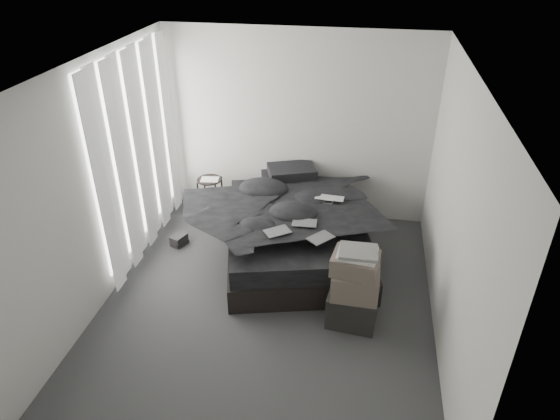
% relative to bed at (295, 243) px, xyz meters
% --- Properties ---
extents(floor, '(3.60, 4.20, 0.01)m').
position_rel_bed_xyz_m(floor, '(-0.16, -1.02, -0.15)').
color(floor, '#353538').
rests_on(floor, ground).
extents(ceiling, '(3.60, 4.20, 0.01)m').
position_rel_bed_xyz_m(ceiling, '(-0.16, -1.02, 2.45)').
color(ceiling, white).
rests_on(ceiling, ground).
extents(wall_back, '(3.60, 0.01, 2.60)m').
position_rel_bed_xyz_m(wall_back, '(-0.16, 1.08, 1.15)').
color(wall_back, silver).
rests_on(wall_back, ground).
extents(wall_front, '(3.60, 0.01, 2.60)m').
position_rel_bed_xyz_m(wall_front, '(-0.16, -3.12, 1.15)').
color(wall_front, silver).
rests_on(wall_front, ground).
extents(wall_left, '(0.01, 4.20, 2.60)m').
position_rel_bed_xyz_m(wall_left, '(-1.96, -1.02, 1.15)').
color(wall_left, silver).
rests_on(wall_left, ground).
extents(wall_right, '(0.01, 4.20, 2.60)m').
position_rel_bed_xyz_m(wall_right, '(1.64, -1.02, 1.15)').
color(wall_right, silver).
rests_on(wall_right, ground).
extents(window_left, '(0.02, 2.00, 2.30)m').
position_rel_bed_xyz_m(window_left, '(-1.94, -0.12, 1.20)').
color(window_left, white).
rests_on(window_left, wall_left).
extents(curtain_left, '(0.06, 2.12, 2.48)m').
position_rel_bed_xyz_m(curtain_left, '(-1.89, -0.12, 1.13)').
color(curtain_left, white).
rests_on(curtain_left, wall_left).
extents(bed, '(2.17, 2.56, 0.30)m').
position_rel_bed_xyz_m(bed, '(0.00, 0.00, 0.00)').
color(bed, black).
rests_on(bed, floor).
extents(mattress, '(2.09, 2.48, 0.24)m').
position_rel_bed_xyz_m(mattress, '(0.00, 0.00, 0.27)').
color(mattress, black).
rests_on(mattress, bed).
extents(duvet, '(2.05, 2.24, 0.26)m').
position_rel_bed_xyz_m(duvet, '(0.01, -0.05, 0.52)').
color(duvet, black).
rests_on(duvet, mattress).
extents(pillow_lower, '(0.76, 0.60, 0.15)m').
position_rel_bed_xyz_m(pillow_lower, '(-0.26, 0.82, 0.46)').
color(pillow_lower, black).
rests_on(pillow_lower, mattress).
extents(pillow_upper, '(0.73, 0.62, 0.14)m').
position_rel_bed_xyz_m(pillow_upper, '(-0.19, 0.82, 0.61)').
color(pillow_upper, black).
rests_on(pillow_upper, pillow_lower).
extents(laptop, '(0.37, 0.25, 0.03)m').
position_rel_bed_xyz_m(laptop, '(0.38, 0.15, 0.66)').
color(laptop, silver).
rests_on(laptop, duvet).
extents(comic_a, '(0.33, 0.31, 0.01)m').
position_rel_bed_xyz_m(comic_a, '(-0.12, -0.64, 0.65)').
color(comic_a, black).
rests_on(comic_a, duvet).
extents(comic_b, '(0.29, 0.19, 0.01)m').
position_rel_bed_xyz_m(comic_b, '(0.16, -0.40, 0.66)').
color(comic_b, black).
rests_on(comic_b, duvet).
extents(comic_c, '(0.32, 0.33, 0.01)m').
position_rel_bed_xyz_m(comic_c, '(0.37, -0.68, 0.66)').
color(comic_c, black).
rests_on(comic_c, duvet).
extents(side_stand, '(0.35, 0.35, 0.62)m').
position_rel_bed_xyz_m(side_stand, '(-1.31, 0.64, 0.16)').
color(side_stand, black).
rests_on(side_stand, floor).
extents(papers, '(0.26, 0.21, 0.01)m').
position_rel_bed_xyz_m(papers, '(-1.30, 0.63, 0.48)').
color(papers, white).
rests_on(papers, side_stand).
extents(floor_books, '(0.22, 0.25, 0.15)m').
position_rel_bed_xyz_m(floor_books, '(-1.54, -0.08, -0.08)').
color(floor_books, black).
rests_on(floor_books, floor).
extents(box_lower, '(0.54, 0.44, 0.37)m').
position_rel_bed_xyz_m(box_lower, '(0.78, -1.14, 0.04)').
color(box_lower, black).
rests_on(box_lower, floor).
extents(box_mid, '(0.48, 0.39, 0.29)m').
position_rel_bed_xyz_m(box_mid, '(0.79, -1.16, 0.37)').
color(box_mid, '#5B5148').
rests_on(box_mid, box_lower).
extents(box_upper, '(0.50, 0.43, 0.20)m').
position_rel_bed_xyz_m(box_upper, '(0.77, -1.14, 0.61)').
color(box_upper, '#5B5148').
rests_on(box_upper, box_mid).
extents(art_book_white, '(0.41, 0.34, 0.04)m').
position_rel_bed_xyz_m(art_book_white, '(0.78, -1.14, 0.72)').
color(art_book_white, silver).
rests_on(art_book_white, box_upper).
extents(art_book_snake, '(0.37, 0.30, 0.04)m').
position_rel_bed_xyz_m(art_book_snake, '(0.79, -1.16, 0.76)').
color(art_book_snake, silver).
rests_on(art_book_snake, art_book_white).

